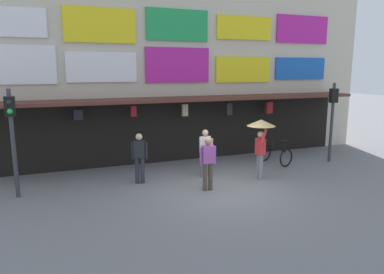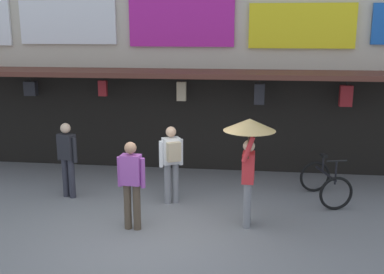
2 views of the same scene
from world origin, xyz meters
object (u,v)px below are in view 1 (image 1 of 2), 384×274
bicycle_parked (275,154)px  pedestrian_in_blue (206,149)px  pedestrian_with_umbrella (261,132)px  traffic_light_far (333,110)px  pedestrian_in_red (208,160)px  pedestrian_in_yellow (139,155)px  traffic_light_near (12,126)px

bicycle_parked → pedestrian_in_blue: 3.38m
bicycle_parked → pedestrian_with_umbrella: size_ratio=0.63×
traffic_light_far → pedestrian_in_red: (-6.10, -1.46, -1.16)m
pedestrian_with_umbrella → pedestrian_in_yellow: 4.13m
traffic_light_near → bicycle_parked: traffic_light_near is taller
pedestrian_with_umbrella → pedestrian_in_yellow: pedestrian_with_umbrella is taller
bicycle_parked → pedestrian_in_red: 4.29m
pedestrian_in_blue → pedestrian_in_yellow: same height
traffic_light_near → pedestrian_in_yellow: size_ratio=1.90×
pedestrian_in_red → pedestrian_in_blue: bearing=69.0°
traffic_light_near → pedestrian_in_yellow: (3.68, -0.00, -1.19)m
bicycle_parked → pedestrian_with_umbrella: pedestrian_with_umbrella is taller
bicycle_parked → pedestrian_in_blue: pedestrian_in_blue is taller
pedestrian_with_umbrella → pedestrian_in_red: pedestrian_with_umbrella is taller
traffic_light_near → pedestrian_with_umbrella: traffic_light_near is taller
pedestrian_with_umbrella → pedestrian_in_red: bearing=-169.8°
pedestrian_with_umbrella → pedestrian_in_blue: (-1.60, 0.97, -0.66)m
traffic_light_near → traffic_light_far: bearing=0.1°
pedestrian_in_red → pedestrian_in_yellow: (-1.81, 1.44, -0.04)m
bicycle_parked → pedestrian_in_blue: size_ratio=0.78×
traffic_light_near → pedestrian_in_red: bearing=-14.7°
traffic_light_far → pedestrian_in_red: size_ratio=1.90×
pedestrian_in_yellow → traffic_light_near: bearing=180.0°
pedestrian_in_red → pedestrian_in_yellow: same height
pedestrian_in_blue → pedestrian_in_yellow: size_ratio=1.00×
traffic_light_near → pedestrian_with_umbrella: bearing=-7.9°
pedestrian_with_umbrella → pedestrian_in_blue: pedestrian_with_umbrella is taller
bicycle_parked → pedestrian_in_yellow: 5.65m
pedestrian_in_red → pedestrian_in_yellow: 2.31m
traffic_light_far → pedestrian_with_umbrella: (-3.98, -1.08, -0.50)m
bicycle_parked → pedestrian_in_red: pedestrian_in_red is taller
traffic_light_far → pedestrian_with_umbrella: traffic_light_far is taller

